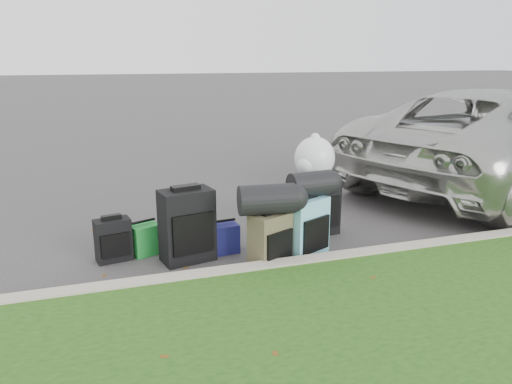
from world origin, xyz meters
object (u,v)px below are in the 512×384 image
object	(u,v)px
tote_green	(145,239)
suitcase_large_black_right	(319,206)
suv	(499,139)
suitcase_teal	(306,228)
suitcase_small_black	(113,240)
suitcase_large_black_left	(187,226)
suitcase_olive	(270,240)
tote_navy	(224,238)

from	to	relation	value
tote_green	suitcase_large_black_right	bearing A→B (deg)	-21.11
suv	suitcase_teal	distance (m)	4.68
tote_green	suitcase_teal	bearing A→B (deg)	-42.67
suv	tote_green	bearing A→B (deg)	79.90
suitcase_small_black	suitcase_large_black_left	world-z (taller)	suitcase_large_black_left
suitcase_olive	tote_green	size ratio (longest dim) A/B	1.69
suitcase_small_black	suitcase_teal	world-z (taller)	suitcase_teal
suitcase_large_black_left	tote_green	size ratio (longest dim) A/B	2.30
suitcase_olive	tote_navy	distance (m)	0.66
suv	suitcase_small_black	size ratio (longest dim) A/B	12.69
suitcase_teal	suitcase_large_black_left	bearing A→B (deg)	141.33
suitcase_olive	suitcase_large_black_right	world-z (taller)	suitcase_large_black_right
suv	suitcase_large_black_left	xyz separation A→B (m)	(-5.51, -1.54, -0.42)
suitcase_large_black_right	tote_navy	bearing A→B (deg)	-175.98
suitcase_large_black_right	tote_green	size ratio (longest dim) A/B	2.04
suitcase_large_black_left	tote_navy	distance (m)	0.50
tote_green	tote_navy	xyz separation A→B (m)	(0.85, -0.22, -0.01)
suitcase_olive	tote_navy	world-z (taller)	suitcase_olive
tote_green	tote_navy	world-z (taller)	tote_green
suitcase_small_black	tote_green	size ratio (longest dim) A/B	1.36
tote_navy	tote_green	bearing A→B (deg)	159.88
suitcase_teal	tote_navy	size ratio (longest dim) A/B	2.04
suv	tote_navy	xyz separation A→B (m)	(-5.08, -1.44, -0.65)
suitcase_small_black	tote_navy	world-z (taller)	suitcase_small_black
suv	suitcase_large_black_left	distance (m)	5.73
suitcase_olive	tote_navy	bearing A→B (deg)	100.13
suv	tote_navy	size ratio (longest dim) A/B	17.83
suitcase_large_black_left	suitcase_teal	xyz separation A→B (m)	(1.24, -0.32, -0.06)
tote_navy	suitcase_small_black	bearing A→B (deg)	167.90
tote_green	suitcase_large_black_left	bearing A→B (deg)	-59.17
suitcase_small_black	suitcase_large_black_left	size ratio (longest dim) A/B	0.59
suitcase_olive	suitcase_large_black_left	bearing A→B (deg)	127.51
suitcase_small_black	tote_green	xyz separation A→B (m)	(0.34, 0.08, -0.06)
tote_green	suv	bearing A→B (deg)	-9.83
suitcase_small_black	tote_navy	xyz separation A→B (m)	(1.19, -0.14, -0.07)
suv	suitcase_teal	bearing A→B (deg)	91.86
suitcase_large_black_left	suitcase_olive	distance (m)	0.90
suitcase_small_black	suitcase_olive	xyz separation A→B (m)	(1.55, -0.67, 0.06)
tote_navy	suitcase_olive	bearing A→B (deg)	-61.23
suitcase_teal	suitcase_large_black_right	size ratio (longest dim) A/B	0.97
suitcase_olive	tote_green	xyz separation A→B (m)	(-1.21, 0.75, -0.12)
suitcase_large_black_right	tote_green	distance (m)	2.13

